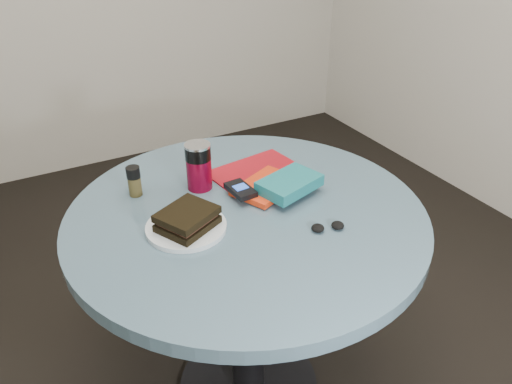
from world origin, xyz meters
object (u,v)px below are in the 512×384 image
table (247,256)px  plate (186,227)px  mp3_player (241,190)px  novel (289,184)px  red_book (267,186)px  headphones (328,227)px  sandwich (187,219)px  soda_can (199,166)px  pepper_grinder (134,181)px  magazine (258,173)px

table → plate: size_ratio=4.72×
table → mp3_player: (0.01, 0.06, 0.19)m
table → novel: 0.25m
red_book → headphones: bearing=-105.6°
red_book → table: bearing=-170.9°
plate → sandwich: 0.03m
table → sandwich: sandwich is taller
plate → sandwich: sandwich is taller
soda_can → novel: (0.21, -0.17, -0.03)m
mp3_player → pepper_grinder: bearing=147.6°
magazine → mp3_player: bearing=-145.7°
sandwich → red_book: 0.30m
soda_can → novel: bearing=-38.2°
soda_can → mp3_player: soda_can is taller
sandwich → headphones: size_ratio=1.85×
magazine → table: bearing=-135.7°
pepper_grinder → novel: (0.39, -0.22, -0.01)m
plate → magazine: size_ratio=0.76×
table → plate: 0.25m
sandwich → soda_can: (0.12, 0.19, 0.03)m
headphones → soda_can: bearing=119.7°
plate → pepper_grinder: size_ratio=2.33×
red_book → novel: novel is taller
pepper_grinder → sandwich: bearing=-75.0°
soda_can → plate: bearing=-122.5°
headphones → red_book: bearing=98.9°
soda_can → red_book: soda_can is taller
table → plate: plate is taller
red_book → novel: size_ratio=1.10×
magazine → novel: bearing=-92.2°
plate → pepper_grinder: 0.25m
table → red_book: bearing=33.6°
magazine → mp3_player: 0.16m
soda_can → pepper_grinder: (-0.18, 0.05, -0.03)m
red_book → novel: (0.04, -0.06, 0.03)m
table → pepper_grinder: 0.40m
plate → headphones: bearing=-29.0°
table → headphones: (0.14, -0.19, 0.17)m
table → pepper_grinder: pepper_grinder is taller
plate → table: bearing=2.0°
magazine → headphones: 0.35m
sandwich → novel: size_ratio=0.99×
headphones → pepper_grinder: bearing=133.2°
table → soda_can: bearing=110.0°
sandwich → table: bearing=5.0°
novel → soda_can: bearing=125.0°
plate → soda_can: size_ratio=1.49×
magazine → pepper_grinder: bearing=163.0°
table → novel: size_ratio=5.63×
table → red_book: red_book is taller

